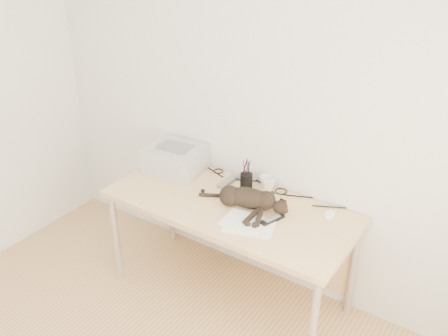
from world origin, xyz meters
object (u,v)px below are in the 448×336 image
Objects in this scene: printer at (175,158)px; mug at (267,184)px; mouse at (330,212)px; pen_cup at (246,181)px; cat at (246,199)px; desk at (237,215)px.

mug is at bearing 9.15° from printer.
mug is 0.90× the size of mouse.
pen_cup reaches higher than mug.
cat is 2.84× the size of pen_cup.
cat is 0.22m from pen_cup.
cat is at bearing -161.82° from mouse.
desk is 0.29m from mug.
mug is at bearing 73.92° from cat.
desk is at bearing -84.57° from pen_cup.
desk is 0.62m from printer.
pen_cup is at bearing 4.90° from printer.
pen_cup reaches higher than cat.
printer is 3.89× the size of mug.
printer is 0.71× the size of cat.
printer is 0.69m from cat.
desk is 0.23m from pen_cup.
mug reaches higher than mouse.
pen_cup is 0.59m from mouse.
cat reaches higher than mug.
mouse is (1.14, 0.06, -0.07)m from printer.
desk is at bearing -8.36° from printer.
desk is at bearing -120.21° from mug.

